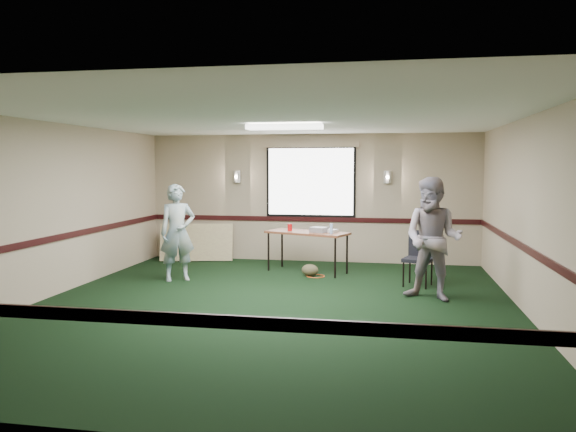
% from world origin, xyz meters
% --- Properties ---
extents(ground, '(8.00, 8.00, 0.00)m').
position_xyz_m(ground, '(0.00, 0.00, 0.00)').
color(ground, black).
rests_on(ground, ground).
extents(room_shell, '(8.00, 8.02, 8.00)m').
position_xyz_m(room_shell, '(0.00, 2.12, 1.58)').
color(room_shell, tan).
rests_on(room_shell, ground).
extents(folding_table, '(1.68, 1.14, 0.78)m').
position_xyz_m(folding_table, '(0.12, 2.71, 0.72)').
color(folding_table, '#5D2C1A').
rests_on(folding_table, ground).
extents(projector, '(0.37, 0.34, 0.10)m').
position_xyz_m(projector, '(0.35, 2.64, 0.83)').
color(projector, gray).
rests_on(projector, folding_table).
extents(game_console, '(0.28, 0.26, 0.06)m').
position_xyz_m(game_console, '(0.58, 2.70, 0.81)').
color(game_console, silver).
rests_on(game_console, folding_table).
extents(red_cup, '(0.09, 0.09, 0.13)m').
position_xyz_m(red_cup, '(-0.24, 2.80, 0.85)').
color(red_cup, '#B80C0E').
rests_on(red_cup, folding_table).
extents(water_bottle, '(0.06, 0.06, 0.19)m').
position_xyz_m(water_bottle, '(0.60, 2.44, 0.88)').
color(water_bottle, '#96BFF6').
rests_on(water_bottle, folding_table).
extents(duffel_bag, '(0.36, 0.30, 0.22)m').
position_xyz_m(duffel_bag, '(0.22, 2.33, 0.11)').
color(duffel_bag, '#453F27').
rests_on(duffel_bag, ground).
extents(cable_coil, '(0.37, 0.37, 0.02)m').
position_xyz_m(cable_coil, '(0.33, 2.31, 0.01)').
color(cable_coil, '#E34E1C').
rests_on(cable_coil, ground).
extents(folded_table, '(1.56, 0.54, 0.79)m').
position_xyz_m(folded_table, '(-2.42, 3.60, 0.40)').
color(folded_table, tan).
rests_on(folded_table, ground).
extents(conference_chair, '(0.57, 0.59, 0.92)m').
position_xyz_m(conference_chair, '(2.17, 1.90, 0.54)').
color(conference_chair, black).
rests_on(conference_chair, ground).
extents(person_left, '(0.74, 0.68, 1.71)m').
position_xyz_m(person_left, '(-2.03, 1.54, 0.85)').
color(person_left, teal).
rests_on(person_left, ground).
extents(person_right, '(1.10, 0.99, 1.86)m').
position_xyz_m(person_right, '(2.30, 0.83, 0.93)').
color(person_right, '#7A8ABD').
rests_on(person_right, ground).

